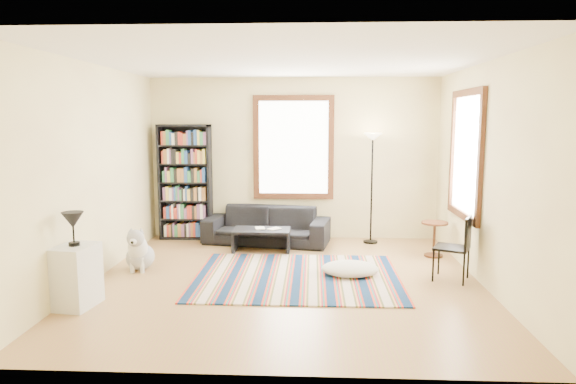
{
  "coord_description": "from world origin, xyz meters",
  "views": [
    {
      "loc": [
        0.34,
        -6.45,
        2.09
      ],
      "look_at": [
        0.0,
        0.5,
        1.1
      ],
      "focal_mm": 32.0,
      "sensor_mm": 36.0,
      "label": 1
    }
  ],
  "objects_px": {
    "floor_cushion": "(350,269)",
    "dog": "(140,248)",
    "side_table": "(434,239)",
    "folding_chair": "(452,248)",
    "white_cabinet": "(76,276)",
    "floor_lamp": "(372,189)",
    "coffee_table": "(262,240)",
    "bookshelf": "(185,182)",
    "sofa": "(267,225)"
  },
  "relations": [
    {
      "from": "floor_lamp",
      "to": "side_table",
      "type": "bearing_deg",
      "value": -44.03
    },
    {
      "from": "sofa",
      "to": "coffee_table",
      "type": "bearing_deg",
      "value": -83.56
    },
    {
      "from": "floor_lamp",
      "to": "dog",
      "type": "bearing_deg",
      "value": -153.07
    },
    {
      "from": "floor_cushion",
      "to": "white_cabinet",
      "type": "height_order",
      "value": "white_cabinet"
    },
    {
      "from": "bookshelf",
      "to": "floor_cushion",
      "type": "height_order",
      "value": "bookshelf"
    },
    {
      "from": "bookshelf",
      "to": "coffee_table",
      "type": "xyz_separation_m",
      "value": [
        1.41,
        -0.83,
        -0.82
      ]
    },
    {
      "from": "floor_cushion",
      "to": "folding_chair",
      "type": "bearing_deg",
      "value": -5.3
    },
    {
      "from": "side_table",
      "to": "bookshelf",
      "type": "bearing_deg",
      "value": 166.08
    },
    {
      "from": "coffee_table",
      "to": "white_cabinet",
      "type": "height_order",
      "value": "white_cabinet"
    },
    {
      "from": "side_table",
      "to": "dog",
      "type": "relative_size",
      "value": 0.9
    },
    {
      "from": "folding_chair",
      "to": "bookshelf",
      "type": "bearing_deg",
      "value": 176.35
    },
    {
      "from": "sofa",
      "to": "white_cabinet",
      "type": "bearing_deg",
      "value": -111.71
    },
    {
      "from": "bookshelf",
      "to": "floor_cushion",
      "type": "bearing_deg",
      "value": -36.92
    },
    {
      "from": "floor_cushion",
      "to": "floor_lamp",
      "type": "distance_m",
      "value": 2.11
    },
    {
      "from": "coffee_table",
      "to": "white_cabinet",
      "type": "relative_size",
      "value": 1.29
    },
    {
      "from": "side_table",
      "to": "folding_chair",
      "type": "xyz_separation_m",
      "value": [
        -0.05,
        -1.16,
        0.16
      ]
    },
    {
      "from": "floor_lamp",
      "to": "folding_chair",
      "type": "distance_m",
      "value": 2.22
    },
    {
      "from": "side_table",
      "to": "floor_lamp",
      "type": "bearing_deg",
      "value": 135.97
    },
    {
      "from": "sofa",
      "to": "white_cabinet",
      "type": "relative_size",
      "value": 2.98
    },
    {
      "from": "sofa",
      "to": "bookshelf",
      "type": "bearing_deg",
      "value": 178.83
    },
    {
      "from": "folding_chair",
      "to": "dog",
      "type": "bearing_deg",
      "value": -159.07
    },
    {
      "from": "floor_cushion",
      "to": "folding_chair",
      "type": "distance_m",
      "value": 1.35
    },
    {
      "from": "floor_cushion",
      "to": "side_table",
      "type": "distance_m",
      "value": 1.71
    },
    {
      "from": "folding_chair",
      "to": "floor_cushion",
      "type": "bearing_deg",
      "value": -160.62
    },
    {
      "from": "sofa",
      "to": "coffee_table",
      "type": "xyz_separation_m",
      "value": [
        -0.03,
        -0.56,
        -0.12
      ]
    },
    {
      "from": "sofa",
      "to": "floor_cushion",
      "type": "relative_size",
      "value": 2.72
    },
    {
      "from": "floor_lamp",
      "to": "side_table",
      "type": "distance_m",
      "value": 1.38
    },
    {
      "from": "coffee_table",
      "to": "floor_lamp",
      "type": "height_order",
      "value": "floor_lamp"
    },
    {
      "from": "side_table",
      "to": "white_cabinet",
      "type": "height_order",
      "value": "white_cabinet"
    },
    {
      "from": "dog",
      "to": "white_cabinet",
      "type": "bearing_deg",
      "value": -102.94
    },
    {
      "from": "floor_cushion",
      "to": "side_table",
      "type": "relative_size",
      "value": 1.42
    },
    {
      "from": "sofa",
      "to": "floor_cushion",
      "type": "bearing_deg",
      "value": -44.69
    },
    {
      "from": "coffee_table",
      "to": "floor_lamp",
      "type": "distance_m",
      "value": 2.06
    },
    {
      "from": "white_cabinet",
      "to": "sofa",
      "type": "bearing_deg",
      "value": 67.38
    },
    {
      "from": "floor_lamp",
      "to": "dog",
      "type": "distance_m",
      "value": 3.86
    },
    {
      "from": "bookshelf",
      "to": "dog",
      "type": "height_order",
      "value": "bookshelf"
    },
    {
      "from": "coffee_table",
      "to": "side_table",
      "type": "distance_m",
      "value": 2.68
    },
    {
      "from": "bookshelf",
      "to": "floor_lamp",
      "type": "bearing_deg",
      "value": -3.03
    },
    {
      "from": "bookshelf",
      "to": "side_table",
      "type": "bearing_deg",
      "value": -13.92
    },
    {
      "from": "coffee_table",
      "to": "dog",
      "type": "bearing_deg",
      "value": -146.28
    },
    {
      "from": "floor_lamp",
      "to": "side_table",
      "type": "xyz_separation_m",
      "value": [
        0.87,
        -0.84,
        -0.66
      ]
    },
    {
      "from": "floor_cushion",
      "to": "white_cabinet",
      "type": "relative_size",
      "value": 1.1
    },
    {
      "from": "floor_cushion",
      "to": "dog",
      "type": "xyz_separation_m",
      "value": [
        -2.92,
        0.16,
        0.21
      ]
    },
    {
      "from": "floor_cushion",
      "to": "dog",
      "type": "bearing_deg",
      "value": 176.94
    },
    {
      "from": "floor_cushion",
      "to": "coffee_table",
      "type": "bearing_deg",
      "value": 137.11
    },
    {
      "from": "folding_chair",
      "to": "white_cabinet",
      "type": "xyz_separation_m",
      "value": [
        -4.45,
        -1.18,
        -0.08
      ]
    },
    {
      "from": "folding_chair",
      "to": "side_table",
      "type": "bearing_deg",
      "value": 112.21
    },
    {
      "from": "sofa",
      "to": "floor_cushion",
      "type": "distance_m",
      "value": 2.21
    },
    {
      "from": "white_cabinet",
      "to": "floor_lamp",
      "type": "bearing_deg",
      "value": 49.75
    },
    {
      "from": "floor_cushion",
      "to": "white_cabinet",
      "type": "bearing_deg",
      "value": -157.61
    }
  ]
}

